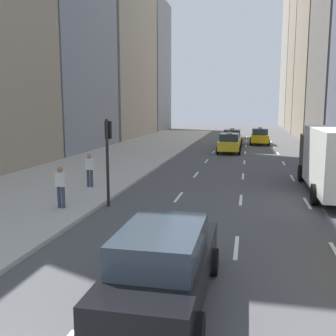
# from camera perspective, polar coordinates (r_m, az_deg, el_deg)

# --- Properties ---
(sidewalk_left) EXTENTS (8.00, 66.00, 0.15)m
(sidewalk_left) POSITION_cam_1_polar(r_m,az_deg,el_deg) (32.05, -6.37, 1.72)
(sidewalk_left) COLOR #ADAAA3
(sidewalk_left) RESTS_ON ground
(lane_markings) EXTENTS (5.72, 56.00, 0.01)m
(lane_markings) POSITION_cam_1_polar(r_m,az_deg,el_deg) (26.55, 10.94, -0.06)
(lane_markings) COLOR white
(lane_markings) RESTS_ON ground
(taxi_lead) EXTENTS (2.02, 4.40, 1.87)m
(taxi_lead) POSITION_cam_1_polar(r_m,az_deg,el_deg) (43.24, 13.16, 4.50)
(taxi_lead) COLOR yellow
(taxi_lead) RESTS_ON ground
(taxi_second) EXTENTS (2.02, 4.40, 1.87)m
(taxi_second) POSITION_cam_1_polar(r_m,az_deg,el_deg) (40.89, 9.30, 4.37)
(taxi_second) COLOR yellow
(taxi_second) RESTS_ON ground
(taxi_third) EXTENTS (2.02, 4.40, 1.87)m
(taxi_third) POSITION_cam_1_polar(r_m,az_deg,el_deg) (35.05, 8.89, 3.61)
(taxi_third) COLOR yellow
(taxi_third) RESTS_ON ground
(sedan_black_near) EXTENTS (2.02, 4.98, 1.71)m
(sedan_black_near) POSITION_cam_1_polar(r_m,az_deg,el_deg) (8.43, -0.62, -13.68)
(sedan_black_near) COLOR black
(sedan_black_near) RESTS_ON ground
(box_truck) EXTENTS (2.58, 8.40, 3.15)m
(box_truck) POSITION_cam_1_polar(r_m,az_deg,el_deg) (19.69, 23.10, 1.25)
(box_truck) COLOR #262628
(box_truck) RESTS_ON ground
(pedestrian_mid_block) EXTENTS (0.36, 0.22, 1.65)m
(pedestrian_mid_block) POSITION_cam_1_polar(r_m,az_deg,el_deg) (15.90, -15.31, -2.39)
(pedestrian_mid_block) COLOR #383D51
(pedestrian_mid_block) RESTS_ON sidewalk_left
(pedestrian_far_walking) EXTENTS (0.36, 0.22, 1.65)m
(pedestrian_far_walking) POSITION_cam_1_polar(r_m,az_deg,el_deg) (19.70, -11.32, -0.08)
(pedestrian_far_walking) COLOR #383D51
(pedestrian_far_walking) RESTS_ON sidewalk_left
(traffic_light_pole) EXTENTS (0.24, 0.42, 3.60)m
(traffic_light_pole) POSITION_cam_1_polar(r_m,az_deg,el_deg) (16.19, -8.71, 2.83)
(traffic_light_pole) COLOR black
(traffic_light_pole) RESTS_ON ground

